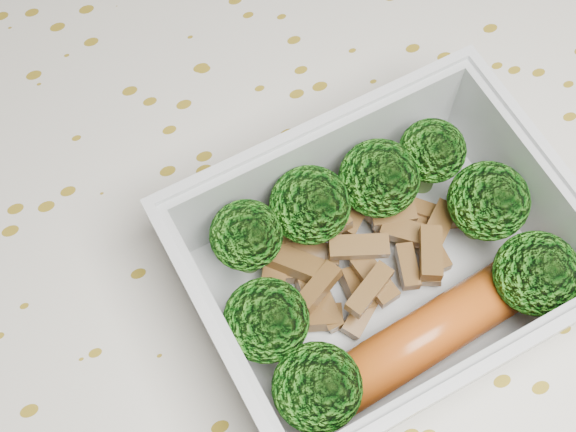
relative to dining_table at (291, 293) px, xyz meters
name	(u,v)px	position (x,y,z in m)	size (l,w,h in m)	color
dining_table	(291,293)	(0.00, 0.00, 0.00)	(1.40, 0.90, 0.75)	brown
tablecloth	(291,265)	(0.00, 0.00, 0.05)	(1.46, 0.96, 0.19)	silver
lunch_container	(381,271)	(0.03, -0.04, 0.11)	(0.21, 0.17, 0.07)	silver
broccoli_florets	(377,247)	(0.03, -0.04, 0.13)	(0.18, 0.13, 0.05)	#608C3F
meat_pile	(361,251)	(0.03, -0.03, 0.11)	(0.12, 0.08, 0.03)	brown
sausage	(429,335)	(0.04, -0.08, 0.11)	(0.16, 0.05, 0.03)	#B94E15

